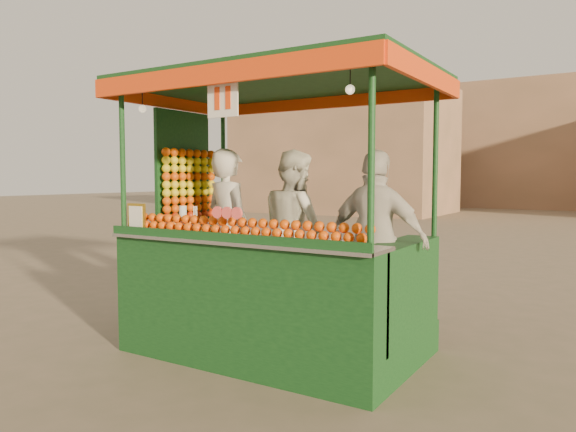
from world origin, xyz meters
The scene contains 7 objects.
ground centered at (0.00, 0.00, 0.00)m, with size 90.00×90.00×0.00m, color brown.
building_left centered at (-9.00, 20.00, 3.00)m, with size 10.00×6.00×6.00m, color #A3775D.
building_center centered at (-2.00, 30.00, 3.50)m, with size 14.00×7.00×7.00m, color #A3775D.
juice_cart centered at (0.02, -0.32, 0.88)m, with size 2.98×1.93×2.71m.
vendor_left centered at (-0.55, -0.16, 1.17)m, with size 0.71×0.56×1.72m.
vendor_middle centered at (-0.03, 0.34, 1.17)m, with size 1.06×1.02×1.71m.
vendor_right centered at (1.07, -0.05, 1.15)m, with size 0.99×0.44×1.67m.
Camera 1 is at (2.99, -4.69, 1.74)m, focal length 33.98 mm.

